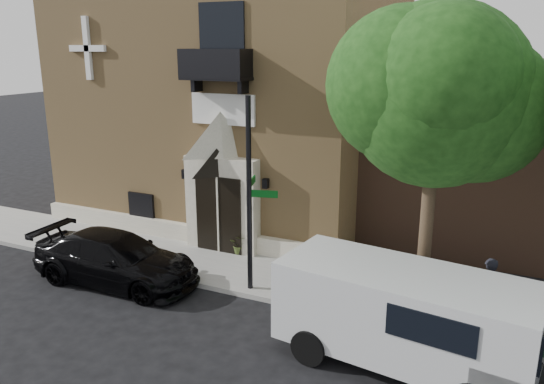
# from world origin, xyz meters

# --- Properties ---
(ground) EXTENTS (120.00, 120.00, 0.00)m
(ground) POSITION_xyz_m (0.00, 0.00, 0.00)
(ground) COLOR black
(ground) RESTS_ON ground
(sidewalk) EXTENTS (42.00, 3.00, 0.15)m
(sidewalk) POSITION_xyz_m (1.00, 1.50, 0.07)
(sidewalk) COLOR gray
(sidewalk) RESTS_ON ground
(church) EXTENTS (12.20, 11.01, 9.30)m
(church) POSITION_xyz_m (-2.99, 7.95, 4.63)
(church) COLOR tan
(church) RESTS_ON ground
(street_tree_left) EXTENTS (4.97, 4.38, 7.77)m
(street_tree_left) POSITION_xyz_m (6.03, 0.35, 5.87)
(street_tree_left) COLOR #38281C
(street_tree_left) RESTS_ON sidewalk
(black_sedan) EXTENTS (5.27, 2.27, 1.51)m
(black_sedan) POSITION_xyz_m (-2.72, -0.68, 0.76)
(black_sedan) COLOR black
(black_sedan) RESTS_ON ground
(cargo_van) EXTENTS (5.73, 2.90, 2.24)m
(cargo_van) POSITION_xyz_m (6.14, -1.46, 1.25)
(cargo_van) COLOR silver
(cargo_van) RESTS_ON ground
(street_sign) EXTENTS (1.01, 0.85, 5.49)m
(street_sign) POSITION_xyz_m (1.26, 0.41, 2.91)
(street_sign) COLOR black
(street_sign) RESTS_ON sidewalk
(fire_hydrant) EXTENTS (0.46, 0.37, 0.80)m
(fire_hydrant) POSITION_xyz_m (5.63, 0.32, 0.55)
(fire_hydrant) COLOR #A90823
(fire_hydrant) RESTS_ON sidewalk
(dumpster) EXTENTS (1.99, 1.30, 1.22)m
(dumpster) POSITION_xyz_m (8.69, 0.52, 0.77)
(dumpster) COLOR #0E3515
(dumpster) RESTS_ON sidewalk
(planter) EXTENTS (0.67, 0.61, 0.65)m
(planter) POSITION_xyz_m (-0.28, 2.57, 0.47)
(planter) COLOR #465825
(planter) RESTS_ON sidewalk
(pedestrian_near) EXTENTS (0.75, 0.68, 1.72)m
(pedestrian_near) POSITION_xyz_m (7.50, 1.16, 1.01)
(pedestrian_near) COLOR black
(pedestrian_near) RESTS_ON sidewalk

